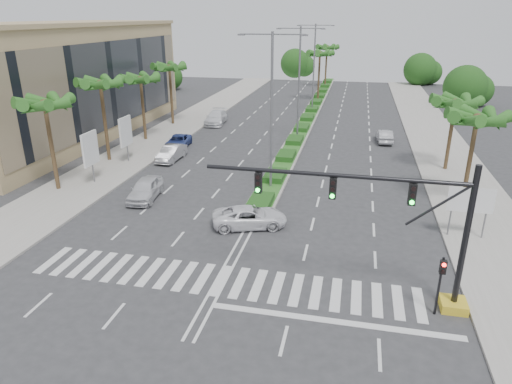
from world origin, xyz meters
TOP-DOWN VIEW (x-y plane):
  - ground at (0.00, 0.00)m, footprint 160.00×160.00m
  - footpath_right at (15.20, 20.00)m, footprint 6.00×120.00m
  - footpath_left at (-15.20, 20.00)m, footprint 6.00×120.00m
  - median at (0.00, 45.00)m, footprint 2.20×75.00m
  - median_grass at (0.00, 45.00)m, footprint 1.80×75.00m
  - building at (-26.00, 26.00)m, footprint 12.00×36.00m
  - signal_gantry at (9.27, -0.00)m, footprint 12.60×1.20m
  - pedestrian_signal at (10.60, -0.68)m, footprint 0.28×0.36m
  - direction_sign at (13.50, 7.99)m, footprint 2.70×0.11m
  - billboard_near at (-14.50, 12.00)m, footprint 0.18×2.10m
  - billboard_far at (-14.50, 18.00)m, footprint 0.18×2.10m
  - palm_left_near at (-16.50, 10.00)m, footprint 4.57×4.68m
  - palm_left_mid at (-16.50, 18.00)m, footprint 4.57×4.68m
  - palm_left_far at (-16.50, 26.00)m, footprint 4.57×4.68m
  - palm_left_end at (-16.50, 34.00)m, footprint 4.57×4.68m
  - palm_right_near at (14.50, 14.00)m, footprint 4.57×4.68m
  - palm_right_far at (14.50, 22.00)m, footprint 4.57×4.68m
  - palm_median_a at (0.00, 55.00)m, footprint 4.57×4.68m
  - palm_median_b at (0.00, 70.00)m, footprint 4.57×4.68m
  - streetlight_near at (0.00, 14.00)m, footprint 5.10×0.25m
  - streetlight_mid at (0.00, 30.00)m, footprint 5.10×0.25m
  - streetlight_far at (0.00, 46.00)m, footprint 5.10×0.25m
  - car_parked_a at (-8.87, 9.84)m, footprint 2.37×4.77m
  - car_parked_b at (-10.75, 19.50)m, footprint 1.71×4.46m
  - car_parked_c at (-11.80, 23.98)m, footprint 2.73×4.85m
  - car_parked_d at (-11.24, 35.59)m, footprint 2.79×5.81m
  - car_crossing at (-0.03, 6.78)m, footprint 5.37×3.70m
  - car_right at (9.49, 30.87)m, footprint 1.78×4.34m

SIDE VIEW (x-z plane):
  - ground at x=0.00m, z-range 0.00..0.00m
  - footpath_right at x=15.20m, z-range 0.00..0.15m
  - footpath_left at x=-15.20m, z-range 0.00..0.15m
  - median at x=0.00m, z-range 0.00..0.20m
  - median_grass at x=0.00m, z-range 0.20..0.24m
  - car_parked_c at x=-11.80m, z-range 0.00..1.28m
  - car_crossing at x=-0.03m, z-range 0.00..1.36m
  - car_right at x=9.49m, z-range 0.00..1.40m
  - car_parked_b at x=-10.75m, z-range 0.00..1.45m
  - car_parked_a at x=-8.87m, z-range 0.00..1.56m
  - car_parked_d at x=-11.24m, z-range 0.00..1.63m
  - pedestrian_signal at x=10.60m, z-range 0.54..3.54m
  - direction_sign at x=13.50m, z-range 0.75..4.15m
  - billboard_near at x=-14.50m, z-range 0.79..5.14m
  - billboard_far at x=-14.50m, z-range 0.79..5.14m
  - signal_gantry at x=9.27m, z-range -0.14..7.06m
  - palm_right_far at x=14.50m, z-range 2.54..9.29m
  - building at x=-26.00m, z-range 0.00..12.00m
  - palm_right_near at x=14.50m, z-range 2.68..9.73m
  - palm_left_far at x=-16.50m, z-range 2.82..10.17m
  - palm_left_near at x=-16.50m, z-range 2.91..10.46m
  - streetlight_near at x=0.00m, z-range 0.81..12.81m
  - streetlight_mid at x=0.00m, z-range 0.81..12.81m
  - streetlight_far at x=0.00m, z-range 0.81..12.81m
  - palm_left_end at x=-16.50m, z-range 3.01..10.76m
  - palm_left_mid at x=-16.50m, z-range 3.10..11.05m
  - palm_median_a at x=0.00m, z-range 3.15..11.20m
  - palm_median_b at x=0.00m, z-range 3.15..11.20m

